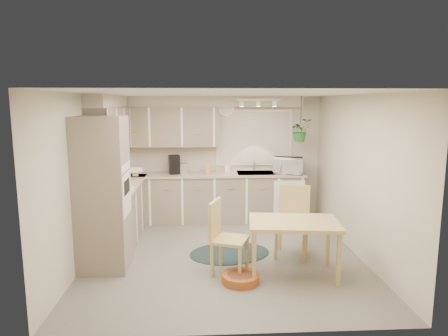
{
  "coord_description": "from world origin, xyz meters",
  "views": [
    {
      "loc": [
        -0.31,
        -5.73,
        2.26
      ],
      "look_at": [
        0.02,
        0.55,
        1.24
      ],
      "focal_mm": 32.0,
      "sensor_mm": 36.0,
      "label": 1
    }
  ],
  "objects_px": {
    "chair_back": "(292,222)",
    "pet_bed": "(240,278)",
    "dining_table": "(293,248)",
    "braided_rug": "(230,253)",
    "chair_left": "(230,238)",
    "microwave": "(288,164)"
  },
  "relations": [
    {
      "from": "chair_back",
      "to": "dining_table",
      "type": "bearing_deg",
      "value": 98.37
    },
    {
      "from": "chair_back",
      "to": "braided_rug",
      "type": "height_order",
      "value": "chair_back"
    },
    {
      "from": "dining_table",
      "to": "braided_rug",
      "type": "bearing_deg",
      "value": 135.41
    },
    {
      "from": "braided_rug",
      "to": "chair_left",
      "type": "bearing_deg",
      "value": -93.52
    },
    {
      "from": "chair_left",
      "to": "braided_rug",
      "type": "xyz_separation_m",
      "value": [
        0.04,
        0.7,
        -0.49
      ]
    },
    {
      "from": "braided_rug",
      "to": "pet_bed",
      "type": "relative_size",
      "value": 2.57
    },
    {
      "from": "dining_table",
      "to": "chair_left",
      "type": "relative_size",
      "value": 1.18
    },
    {
      "from": "dining_table",
      "to": "braided_rug",
      "type": "height_order",
      "value": "dining_table"
    },
    {
      "from": "braided_rug",
      "to": "pet_bed",
      "type": "bearing_deg",
      "value": -85.95
    },
    {
      "from": "braided_rug",
      "to": "pet_bed",
      "type": "height_order",
      "value": "pet_bed"
    },
    {
      "from": "chair_left",
      "to": "chair_back",
      "type": "distance_m",
      "value": 1.11
    },
    {
      "from": "chair_left",
      "to": "braided_rug",
      "type": "height_order",
      "value": "chair_left"
    },
    {
      "from": "chair_back",
      "to": "pet_bed",
      "type": "height_order",
      "value": "chair_back"
    },
    {
      "from": "chair_back",
      "to": "pet_bed",
      "type": "bearing_deg",
      "value": 64.82
    },
    {
      "from": "dining_table",
      "to": "pet_bed",
      "type": "bearing_deg",
      "value": -162.82
    },
    {
      "from": "chair_left",
      "to": "chair_back",
      "type": "xyz_separation_m",
      "value": [
        0.96,
        0.56,
        0.03
      ]
    },
    {
      "from": "braided_rug",
      "to": "microwave",
      "type": "relative_size",
      "value": 2.24
    },
    {
      "from": "chair_back",
      "to": "microwave",
      "type": "bearing_deg",
      "value": -80.42
    },
    {
      "from": "chair_left",
      "to": "microwave",
      "type": "xyz_separation_m",
      "value": [
        1.27,
        2.34,
        0.63
      ]
    },
    {
      "from": "dining_table",
      "to": "chair_back",
      "type": "height_order",
      "value": "chair_back"
    },
    {
      "from": "microwave",
      "to": "dining_table",
      "type": "bearing_deg",
      "value": -86.07
    },
    {
      "from": "braided_rug",
      "to": "pet_bed",
      "type": "distance_m",
      "value": 1.01
    }
  ]
}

